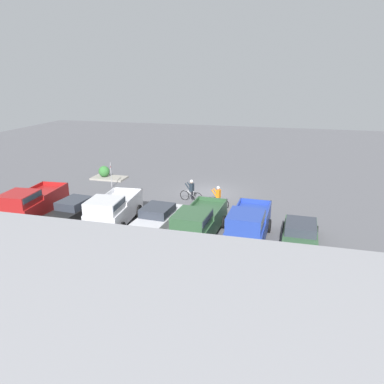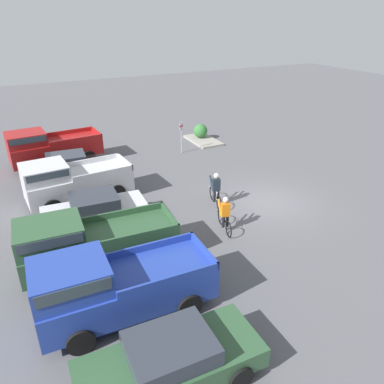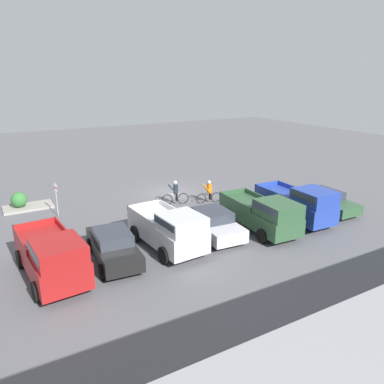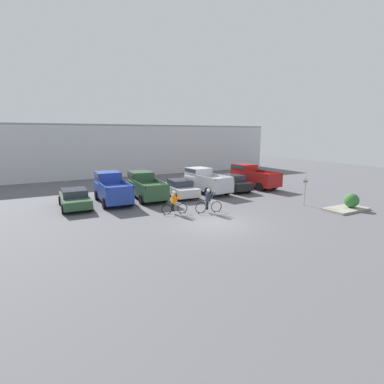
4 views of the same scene
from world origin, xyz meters
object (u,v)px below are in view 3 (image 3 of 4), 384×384
at_px(sedan_0, 323,200).
at_px(pickup_truck_0, 299,203).
at_px(cyclist_1, 209,192).
at_px(pickup_truck_3, 52,255).
at_px(fire_lane_sign, 56,196).
at_px(shrub, 19,200).
at_px(pickup_truck_1, 263,213).
at_px(pickup_truck_2, 170,228).
at_px(sedan_2, 113,246).
at_px(sedan_1, 212,223).
at_px(cyclist_0, 175,193).

relative_size(sedan_0, pickup_truck_0, 0.88).
bearing_deg(cyclist_1, pickup_truck_0, 116.53).
height_order(pickup_truck_3, fire_lane_sign, pickup_truck_3).
bearing_deg(shrub, pickup_truck_1, 137.06).
relative_size(pickup_truck_2, fire_lane_sign, 2.37).
relative_size(pickup_truck_0, pickup_truck_3, 0.99).
distance_m(sedan_0, sedan_2, 14.00).
bearing_deg(sedan_2, sedan_1, -178.29).
relative_size(pickup_truck_0, pickup_truck_1, 0.95).
bearing_deg(pickup_truck_2, pickup_truck_0, 177.58).
xyz_separation_m(sedan_1, cyclist_0, (-0.63, -5.62, 0.10)).
distance_m(pickup_truck_2, pickup_truck_3, 5.60).
bearing_deg(sedan_1, fire_lane_sign, -47.32).
relative_size(sedan_0, pickup_truck_3, 0.87).
xyz_separation_m(sedan_0, cyclist_0, (7.77, -5.79, 0.13)).
bearing_deg(sedan_2, pickup_truck_2, 174.81).
bearing_deg(shrub, pickup_truck_3, 91.67).
bearing_deg(pickup_truck_2, sedan_0, -178.70).
relative_size(pickup_truck_2, pickup_truck_3, 0.94).
xyz_separation_m(pickup_truck_0, pickup_truck_2, (8.36, -0.35, -0.02)).
bearing_deg(shrub, pickup_truck_2, 120.13).
bearing_deg(pickup_truck_1, fire_lane_sign, -40.83).
relative_size(cyclist_0, fire_lane_sign, 0.87).
distance_m(cyclist_0, fire_lane_sign, 7.57).
height_order(sedan_2, shrub, sedan_2).
bearing_deg(sedan_2, shrub, -72.76).
relative_size(pickup_truck_3, cyclist_0, 2.91).
height_order(sedan_2, fire_lane_sign, fire_lane_sign).
bearing_deg(cyclist_0, pickup_truck_2, 60.58).
bearing_deg(fire_lane_sign, sedan_2, 98.62).
bearing_deg(cyclist_0, sedan_2, 42.87).
bearing_deg(pickup_truck_3, cyclist_0, -145.15).
xyz_separation_m(sedan_2, fire_lane_sign, (1.13, -7.47, 0.54)).
bearing_deg(pickup_truck_2, cyclist_1, -136.86).
bearing_deg(pickup_truck_1, pickup_truck_2, -5.07).
relative_size(pickup_truck_2, shrub, 5.06).
relative_size(cyclist_1, shrub, 1.74).
relative_size(pickup_truck_1, sedan_2, 1.21).
relative_size(fire_lane_sign, shrub, 2.13).
bearing_deg(pickup_truck_0, cyclist_1, -63.47).
bearing_deg(cyclist_0, shrub, -23.90).
xyz_separation_m(cyclist_0, shrub, (9.30, -4.12, -0.18)).
distance_m(sedan_1, cyclist_1, 5.56).
height_order(pickup_truck_0, shrub, pickup_truck_0).
bearing_deg(sedan_2, pickup_truck_3, 9.93).
bearing_deg(sedan_1, pickup_truck_3, 4.45).
distance_m(sedan_0, pickup_truck_2, 11.19).
distance_m(sedan_0, shrub, 19.74).
relative_size(sedan_0, cyclist_1, 2.70).
relative_size(sedan_1, cyclist_1, 2.58).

